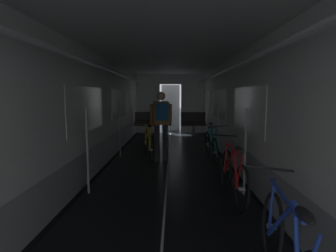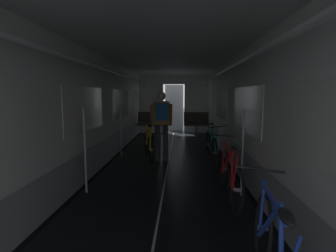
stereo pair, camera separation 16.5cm
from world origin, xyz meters
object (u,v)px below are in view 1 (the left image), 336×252
(bicycle_red, at_px, (233,175))
(bicycle_teal, at_px, (211,146))
(person_cyclist_aisle, at_px, (161,120))
(bicycle_yellow_in_aisle, at_px, (148,144))
(bench_seat_far_left, at_px, (147,122))
(bench_seat_far_right, at_px, (193,122))

(bicycle_red, height_order, bicycle_teal, bicycle_teal)
(person_cyclist_aisle, height_order, bicycle_yellow_in_aisle, person_cyclist_aisle)
(person_cyclist_aisle, bearing_deg, bicycle_teal, 2.39)
(bench_seat_far_left, xyz_separation_m, bench_seat_far_right, (1.80, 0.00, 0.00))
(bench_seat_far_right, height_order, person_cyclist_aisle, person_cyclist_aisle)
(bench_seat_far_left, distance_m, bicycle_yellow_in_aisle, 3.64)
(person_cyclist_aisle, relative_size, bicycle_yellow_in_aisle, 1.02)
(bench_seat_far_left, height_order, bicycle_red, bench_seat_far_left)
(bench_seat_far_right, height_order, bicycle_red, bench_seat_far_right)
(bicycle_yellow_in_aisle, bearing_deg, bench_seat_far_left, 96.28)
(bicycle_teal, xyz_separation_m, person_cyclist_aisle, (-1.22, -0.05, 0.63))
(bicycle_red, distance_m, person_cyclist_aisle, 2.65)
(bench_seat_far_left, xyz_separation_m, person_cyclist_aisle, (0.73, -3.88, 0.45))
(bench_seat_far_right, relative_size, bicycle_teal, 0.58)
(person_cyclist_aisle, bearing_deg, bench_seat_far_right, 74.64)
(bench_seat_far_right, distance_m, bicycle_yellow_in_aisle, 3.88)
(bench_seat_far_right, distance_m, person_cyclist_aisle, 4.05)
(bicycle_yellow_in_aisle, bearing_deg, bench_seat_far_right, 68.81)
(bicycle_yellow_in_aisle, bearing_deg, bicycle_teal, -7.83)
(bicycle_teal, height_order, bicycle_yellow_in_aisle, bicycle_teal)
(bench_seat_far_right, relative_size, bicycle_red, 0.58)
(bench_seat_far_left, bearing_deg, bench_seat_far_right, 0.00)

